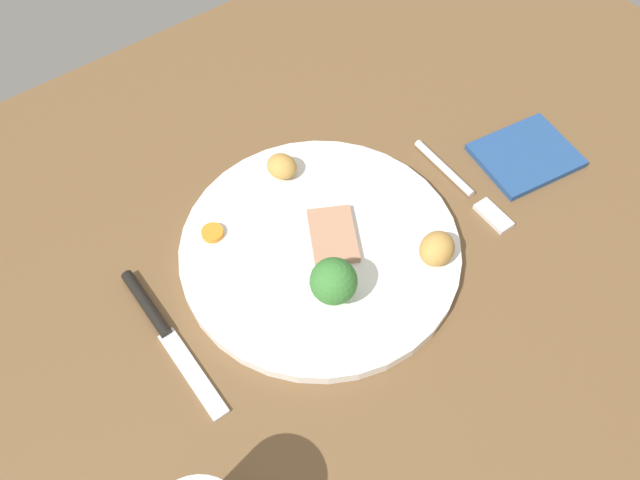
{
  "coord_description": "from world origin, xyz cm",
  "views": [
    {
      "loc": [
        23.8,
        30.71,
        62.57
      ],
      "look_at": [
        0.9,
        -0.01,
        6.0
      ],
      "focal_mm": 37.2,
      "sensor_mm": 36.0,
      "label": 1
    }
  ],
  "objects": [
    {
      "name": "fork",
      "position": [
        -17.29,
        2.81,
        3.99
      ],
      "size": [
        2.12,
        15.28,
        0.9
      ],
      "rotation": [
        0.0,
        0.0,
        1.54
      ],
      "color": "silver",
      "rests_on": "dining_table"
    },
    {
      "name": "knife",
      "position": [
        18.72,
        -1.91,
        4.05
      ],
      "size": [
        1.72,
        18.5,
        1.2
      ],
      "rotation": [
        0.0,
        0.0,
        1.57
      ],
      "color": "black",
      "rests_on": "dining_table"
    },
    {
      "name": "meat_slice_main",
      "position": [
        -0.79,
        -0.12,
        5.4
      ],
      "size": [
        7.44,
        8.34,
        0.8
      ],
      "primitive_type": "cube",
      "rotation": [
        0.0,
        0.0,
        1.07
      ],
      "color": "tan",
      "rests_on": "dinner_plate"
    },
    {
      "name": "roast_potato_right",
      "position": [
        -7.68,
        8.27,
        6.68
      ],
      "size": [
        4.84,
        4.51,
        3.35
      ],
      "primitive_type": "ellipsoid",
      "rotation": [
        0.0,
        0.0,
        3.46
      ],
      "color": "#BC8C42",
      "rests_on": "dinner_plate"
    },
    {
      "name": "dinner_plate",
      "position": [
        0.9,
        -0.01,
        4.3
      ],
      "size": [
        29.5,
        29.5,
        1.4
      ],
      "primitive_type": "cylinder",
      "color": "white",
      "rests_on": "dining_table"
    },
    {
      "name": "carrot_coin_front",
      "position": [
        9.16,
        -7.87,
        5.32
      ],
      "size": [
        2.33,
        2.33,
        0.65
      ],
      "primitive_type": "cylinder",
      "color": "orange",
      "rests_on": "dinner_plate"
    },
    {
      "name": "broccoli_floret",
      "position": [
        3.67,
        5.87,
        8.32
      ],
      "size": [
        4.62,
        4.62,
        5.73
      ],
      "color": "#8CB766",
      "rests_on": "dinner_plate"
    },
    {
      "name": "roast_potato_left",
      "position": [
        -1.48,
        -10.29,
        6.32
      ],
      "size": [
        4.17,
        4.4,
        2.64
      ],
      "primitive_type": "ellipsoid",
      "rotation": [
        0.0,
        0.0,
        1.99
      ],
      "color": "#BC8C42",
      "rests_on": "dinner_plate"
    },
    {
      "name": "folded_napkin",
      "position": [
        -26.4,
        3.71,
        4.0
      ],
      "size": [
        12.23,
        10.55,
        0.8
      ],
      "primitive_type": "cube",
      "rotation": [
        0.0,
        0.0,
        -0.15
      ],
      "color": "navy",
      "rests_on": "dining_table"
    },
    {
      "name": "dining_table",
      "position": [
        0.0,
        0.0,
        1.8
      ],
      "size": [
        120.0,
        84.0,
        3.6
      ],
      "primitive_type": "cube",
      "color": "brown",
      "rests_on": "ground"
    }
  ]
}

